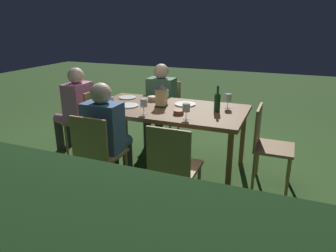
{
  "coord_description": "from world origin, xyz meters",
  "views": [
    {
      "loc": [
        -1.3,
        3.22,
        1.71
      ],
      "look_at": [
        0.0,
        0.0,
        0.53
      ],
      "focal_mm": 33.08,
      "sensor_mm": 36.0,
      "label": 1
    }
  ],
  "objects_px": {
    "chair_head_far": "(88,119)",
    "chair_head_near": "(268,143)",
    "dining_table": "(168,112)",
    "plate_a": "(128,106)",
    "wine_glass_b": "(166,94)",
    "wine_glass_e": "(110,101)",
    "chair_side_right_b": "(97,152)",
    "chair_side_left_b": "(165,108)",
    "plate_d": "(101,107)",
    "person_in_green": "(160,101)",
    "bowl_bread": "(179,112)",
    "green_bottle_on_table": "(217,102)",
    "person_in_pink": "(75,106)",
    "wine_glass_d": "(186,108)",
    "wine_glass_c": "(228,98)",
    "wine_glass_a": "(144,104)",
    "bowl_olives": "(153,98)",
    "plate_b": "(185,104)",
    "person_in_blue": "(107,131)",
    "lantern_centerpiece": "(161,94)",
    "chair_side_right_a": "(173,165)",
    "plate_c": "(127,98)"
  },
  "relations": [
    {
      "from": "lantern_centerpiece",
      "to": "bowl_bread",
      "type": "relative_size",
      "value": 2.32
    },
    {
      "from": "chair_head_far",
      "to": "chair_head_near",
      "type": "distance_m",
      "value": 2.28
    },
    {
      "from": "person_in_pink",
      "to": "bowl_bread",
      "type": "relative_size",
      "value": 10.07
    },
    {
      "from": "chair_head_far",
      "to": "green_bottle_on_table",
      "type": "xyz_separation_m",
      "value": [
        -1.71,
        -0.05,
        0.38
      ]
    },
    {
      "from": "person_in_green",
      "to": "plate_a",
      "type": "bearing_deg",
      "value": 85.59
    },
    {
      "from": "plate_d",
      "to": "chair_side_left_b",
      "type": "bearing_deg",
      "value": -105.04
    },
    {
      "from": "green_bottle_on_table",
      "to": "plate_b",
      "type": "relative_size",
      "value": 1.14
    },
    {
      "from": "chair_head_far",
      "to": "person_in_blue",
      "type": "distance_m",
      "value": 1.02
    },
    {
      "from": "green_bottle_on_table",
      "to": "wine_glass_e",
      "type": "bearing_deg",
      "value": 21.54
    },
    {
      "from": "wine_glass_c",
      "to": "plate_d",
      "type": "distance_m",
      "value": 1.47
    },
    {
      "from": "dining_table",
      "to": "plate_a",
      "type": "relative_size",
      "value": 7.27
    },
    {
      "from": "wine_glass_b",
      "to": "wine_glass_e",
      "type": "relative_size",
      "value": 1.0
    },
    {
      "from": "chair_side_right_b",
      "to": "chair_side_left_b",
      "type": "bearing_deg",
      "value": -90.0
    },
    {
      "from": "chair_side_right_a",
      "to": "bowl_bread",
      "type": "bearing_deg",
      "value": -73.7
    },
    {
      "from": "bowl_bread",
      "to": "green_bottle_on_table",
      "type": "bearing_deg",
      "value": -145.7
    },
    {
      "from": "bowl_olives",
      "to": "dining_table",
      "type": "bearing_deg",
      "value": 142.21
    },
    {
      "from": "person_in_green",
      "to": "lantern_centerpiece",
      "type": "distance_m",
      "value": 0.77
    },
    {
      "from": "wine_glass_c",
      "to": "plate_c",
      "type": "height_order",
      "value": "wine_glass_c"
    },
    {
      "from": "plate_b",
      "to": "wine_glass_a",
      "type": "bearing_deg",
      "value": 61.9
    },
    {
      "from": "lantern_centerpiece",
      "to": "wine_glass_e",
      "type": "distance_m",
      "value": 0.6
    },
    {
      "from": "dining_table",
      "to": "plate_a",
      "type": "distance_m",
      "value": 0.48
    },
    {
      "from": "chair_side_left_b",
      "to": "bowl_bread",
      "type": "relative_size",
      "value": 7.62
    },
    {
      "from": "plate_a",
      "to": "person_in_pink",
      "type": "bearing_deg",
      "value": -7.41
    },
    {
      "from": "person_in_pink",
      "to": "wine_glass_b",
      "type": "relative_size",
      "value": 6.8
    },
    {
      "from": "lantern_centerpiece",
      "to": "wine_glass_c",
      "type": "bearing_deg",
      "value": -163.78
    },
    {
      "from": "plate_c",
      "to": "plate_d",
      "type": "height_order",
      "value": "same"
    },
    {
      "from": "wine_glass_e",
      "to": "plate_c",
      "type": "xyz_separation_m",
      "value": [
        0.14,
        -0.63,
        -0.11
      ]
    },
    {
      "from": "wine_glass_e",
      "to": "plate_d",
      "type": "relative_size",
      "value": 0.71
    },
    {
      "from": "green_bottle_on_table",
      "to": "wine_glass_c",
      "type": "distance_m",
      "value": 0.21
    },
    {
      "from": "chair_head_far",
      "to": "wine_glass_d",
      "type": "height_order",
      "value": "wine_glass_d"
    },
    {
      "from": "person_in_blue",
      "to": "bowl_bread",
      "type": "distance_m",
      "value": 0.79
    },
    {
      "from": "dining_table",
      "to": "wine_glass_a",
      "type": "bearing_deg",
      "value": 66.84
    },
    {
      "from": "person_in_green",
      "to": "lantern_centerpiece",
      "type": "xyz_separation_m",
      "value": [
        -0.31,
        0.66,
        0.26
      ]
    },
    {
      "from": "chair_side_right_a",
      "to": "wine_glass_d",
      "type": "bearing_deg",
      "value": -83.34
    },
    {
      "from": "dining_table",
      "to": "lantern_centerpiece",
      "type": "bearing_deg",
      "value": -14.01
    },
    {
      "from": "wine_glass_d",
      "to": "bowl_bread",
      "type": "height_order",
      "value": "wine_glass_d"
    },
    {
      "from": "person_in_green",
      "to": "green_bottle_on_table",
      "type": "bearing_deg",
      "value": 146.72
    },
    {
      "from": "dining_table",
      "to": "plate_a",
      "type": "bearing_deg",
      "value": 13.78
    },
    {
      "from": "chair_side_left_b",
      "to": "bowl_bread",
      "type": "height_order",
      "value": "chair_side_left_b"
    },
    {
      "from": "wine_glass_a",
      "to": "bowl_olives",
      "type": "height_order",
      "value": "wine_glass_a"
    },
    {
      "from": "chair_side_right_b",
      "to": "wine_glass_e",
      "type": "bearing_deg",
      "value": -75.22
    },
    {
      "from": "green_bottle_on_table",
      "to": "person_in_blue",
      "type": "bearing_deg",
      "value": 36.84
    },
    {
      "from": "wine_glass_d",
      "to": "plate_a",
      "type": "relative_size",
      "value": 0.69
    },
    {
      "from": "wine_glass_e",
      "to": "bowl_bread",
      "type": "xyz_separation_m",
      "value": [
        -0.74,
        -0.19,
        -0.09
      ]
    },
    {
      "from": "chair_head_near",
      "to": "wine_glass_c",
      "type": "height_order",
      "value": "wine_glass_c"
    },
    {
      "from": "chair_head_far",
      "to": "wine_glass_c",
      "type": "bearing_deg",
      "value": -172.39
    },
    {
      "from": "person_in_blue",
      "to": "lantern_centerpiece",
      "type": "distance_m",
      "value": 0.81
    },
    {
      "from": "chair_side_left_b",
      "to": "wine_glass_a",
      "type": "distance_m",
      "value": 1.3
    },
    {
      "from": "wine_glass_a",
      "to": "wine_glass_b",
      "type": "relative_size",
      "value": 1.0
    },
    {
      "from": "bowl_olives",
      "to": "wine_glass_b",
      "type": "bearing_deg",
      "value": 165.39
    }
  ]
}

